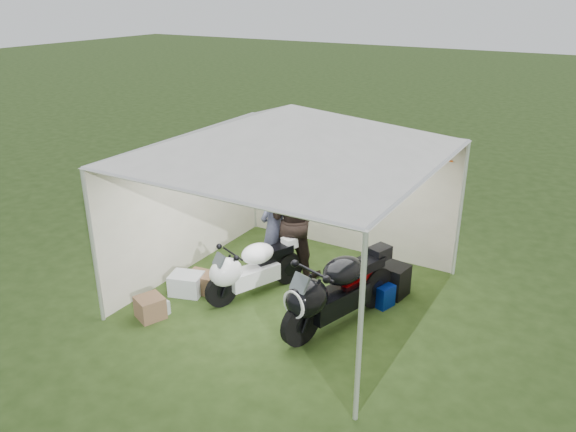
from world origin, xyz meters
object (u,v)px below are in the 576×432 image
(paddock_stand, at_px, (378,293))
(crate_3, at_px, (202,282))
(person_blue_jacket, at_px, (274,228))
(equipment_box, at_px, (391,279))
(motorcycle_white, at_px, (250,268))
(canopy_tent, at_px, (292,134))
(crate_1, at_px, (150,307))
(motorcycle_black, at_px, (334,290))
(crate_2, at_px, (158,307))
(person_dark_jacket, at_px, (294,219))
(crate_0, at_px, (187,284))

(paddock_stand, bearing_deg, crate_3, -157.38)
(person_blue_jacket, distance_m, equipment_box, 2.06)
(paddock_stand, distance_m, equipment_box, 0.39)
(motorcycle_white, height_order, person_blue_jacket, person_blue_jacket)
(canopy_tent, distance_m, motorcycle_white, 2.19)
(motorcycle_white, height_order, paddock_stand, motorcycle_white)
(canopy_tent, distance_m, crate_3, 2.81)
(canopy_tent, xyz_separation_m, motorcycle_white, (-0.53, -0.36, -2.09))
(equipment_box, height_order, crate_1, equipment_box)
(motorcycle_white, xyz_separation_m, motorcycle_black, (1.50, -0.14, 0.10))
(paddock_stand, bearing_deg, canopy_tent, -161.10)
(equipment_box, bearing_deg, crate_2, -139.79)
(person_blue_jacket, xyz_separation_m, equipment_box, (1.96, 0.30, -0.56))
(person_dark_jacket, relative_size, crate_0, 3.98)
(motorcycle_black, xyz_separation_m, crate_3, (-2.25, -0.13, -0.44))
(paddock_stand, bearing_deg, person_blue_jacket, 177.75)
(equipment_box, relative_size, crate_0, 1.02)
(motorcycle_white, bearing_deg, crate_0, -130.44)
(canopy_tent, bearing_deg, person_dark_jacket, 117.63)
(person_blue_jacket, xyz_separation_m, crate_2, (-0.78, -2.02, -0.71))
(motorcycle_white, height_order, crate_2, motorcycle_white)
(canopy_tent, relative_size, motorcycle_white, 3.39)
(crate_1, bearing_deg, crate_0, 90.08)
(motorcycle_white, relative_size, motorcycle_black, 0.80)
(paddock_stand, xyz_separation_m, person_dark_jacket, (-1.60, 0.21, 0.81))
(motorcycle_black, height_order, crate_1, motorcycle_black)
(motorcycle_black, distance_m, person_blue_jacket, 1.91)
(canopy_tent, height_order, crate_2, canopy_tent)
(crate_0, distance_m, crate_1, 0.82)
(motorcycle_black, distance_m, crate_3, 2.29)
(crate_3, bearing_deg, paddock_stand, 22.62)
(motorcycle_white, bearing_deg, crate_3, -137.58)
(motorcycle_white, relative_size, equipment_box, 3.32)
(canopy_tent, xyz_separation_m, equipment_box, (1.32, 0.81, -2.32))
(equipment_box, xyz_separation_m, crate_2, (-2.74, -2.32, -0.14))
(motorcycle_black, xyz_separation_m, paddock_stand, (0.30, 0.93, -0.42))
(paddock_stand, bearing_deg, person_dark_jacket, 172.53)
(motorcycle_black, distance_m, crate_0, 2.47)
(person_blue_jacket, relative_size, crate_0, 3.30)
(crate_0, distance_m, crate_3, 0.25)
(crate_2, bearing_deg, crate_0, 92.16)
(motorcycle_black, distance_m, crate_1, 2.70)
(motorcycle_white, relative_size, crate_2, 5.72)
(motorcycle_black, height_order, equipment_box, motorcycle_black)
(paddock_stand, distance_m, person_dark_jacket, 1.80)
(motorcycle_white, relative_size, crate_3, 3.61)
(motorcycle_black, bearing_deg, person_dark_jacket, 156.45)
(paddock_stand, xyz_separation_m, crate_2, (-2.68, -1.94, -0.07))
(motorcycle_white, xyz_separation_m, crate_3, (-0.75, -0.27, -0.33))
(motorcycle_black, bearing_deg, crate_2, -139.27)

